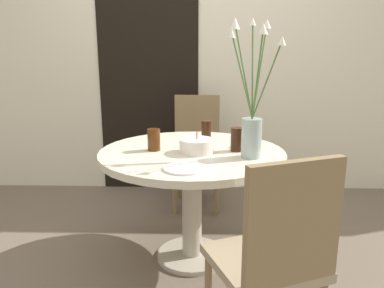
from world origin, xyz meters
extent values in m
plane|color=#6B5B4C|center=(0.00, 0.00, 0.00)|extent=(16.00, 16.00, 0.00)
cube|color=beige|center=(0.00, 1.31, 1.30)|extent=(8.00, 0.05, 2.60)
cube|color=black|center=(-0.43, 1.28, 1.02)|extent=(0.90, 0.01, 2.05)
cylinder|color=beige|center=(0.00, 0.00, 0.68)|extent=(1.10, 1.10, 0.04)
cylinder|color=#B7AD99|center=(0.00, 0.00, 0.35)|extent=(0.12, 0.12, 0.63)
cylinder|color=#B7AD99|center=(0.00, 0.00, 0.01)|extent=(0.44, 0.44, 0.03)
cube|color=#9E896B|center=(0.01, 0.83, 0.44)|extent=(0.41, 0.41, 0.04)
cube|color=olive|center=(0.02, 1.02, 0.69)|extent=(0.38, 0.04, 0.46)
cylinder|color=olive|center=(-0.16, 0.67, 0.21)|extent=(0.03, 0.03, 0.42)
cylinder|color=olive|center=(0.18, 0.66, 0.21)|extent=(0.03, 0.03, 0.42)
cylinder|color=olive|center=(-0.15, 1.01, 0.21)|extent=(0.03, 0.03, 0.42)
cylinder|color=olive|center=(0.19, 1.00, 0.21)|extent=(0.03, 0.03, 0.42)
cube|color=#9E896B|center=(0.31, -0.77, 0.44)|extent=(0.52, 0.52, 0.04)
cube|color=olive|center=(0.38, -0.94, 0.69)|extent=(0.37, 0.18, 0.46)
cylinder|color=olive|center=(0.41, -0.55, 0.21)|extent=(0.03, 0.03, 0.42)
cylinder|color=white|center=(0.03, -0.05, 0.75)|extent=(0.20, 0.20, 0.08)
cylinder|color=#E54C4C|center=(0.03, -0.05, 0.81)|extent=(0.01, 0.01, 0.04)
cylinder|color=#9EB2AD|center=(0.33, -0.14, 0.81)|extent=(0.11, 0.11, 0.22)
cylinder|color=#4C7538|center=(0.27, -0.13, 1.15)|extent=(0.13, 0.02, 0.45)
cone|color=silver|center=(0.21, -0.12, 1.37)|extent=(0.04, 0.04, 0.05)
cylinder|color=#4C7538|center=(0.34, -0.18, 1.15)|extent=(0.03, 0.10, 0.46)
cone|color=silver|center=(0.36, -0.23, 1.38)|extent=(0.05, 0.05, 0.05)
cylinder|color=#4C7538|center=(0.28, -0.10, 1.17)|extent=(0.11, 0.09, 0.50)
cone|color=silver|center=(0.23, -0.05, 1.42)|extent=(0.06, 0.06, 0.06)
cylinder|color=#4C7538|center=(0.33, -0.09, 1.18)|extent=(0.01, 0.10, 0.51)
cone|color=silver|center=(0.33, -0.05, 1.43)|extent=(0.04, 0.04, 0.04)
cylinder|color=#4C7538|center=(0.39, -0.18, 1.13)|extent=(0.13, 0.09, 0.41)
cone|color=silver|center=(0.45, -0.22, 1.33)|extent=(0.04, 0.04, 0.05)
cylinder|color=#4C7538|center=(0.37, -0.10, 1.17)|extent=(0.08, 0.10, 0.50)
cone|color=silver|center=(0.40, -0.05, 1.42)|extent=(0.05, 0.05, 0.05)
cylinder|color=white|center=(-0.03, -0.37, 0.71)|extent=(0.21, 0.21, 0.01)
cylinder|color=#51280F|center=(-0.23, 0.00, 0.77)|extent=(0.08, 0.08, 0.13)
cylinder|color=black|center=(0.37, 0.12, 0.76)|extent=(0.06, 0.06, 0.11)
cylinder|color=#33190C|center=(0.09, 0.26, 0.77)|extent=(0.06, 0.06, 0.13)
cylinder|color=#33190C|center=(0.27, 0.00, 0.77)|extent=(0.08, 0.08, 0.14)
camera|label=1|loc=(0.06, -2.15, 1.27)|focal=35.00mm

